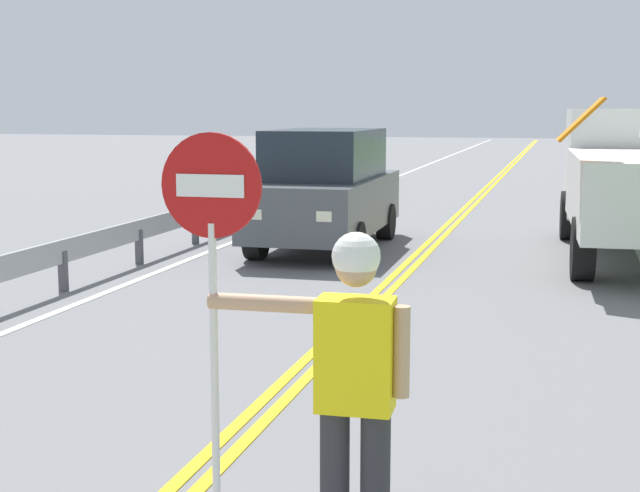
{
  "coord_description": "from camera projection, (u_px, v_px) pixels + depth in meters",
  "views": [
    {
      "loc": [
        2.31,
        0.04,
        2.45
      ],
      "look_at": [
        0.15,
        8.04,
        1.2
      ],
      "focal_mm": 51.07,
      "sensor_mm": 36.0,
      "label": 1
    }
  ],
  "objects": [
    {
      "name": "flagger_worker",
      "position": [
        353.0,
        379.0,
        4.77
      ],
      "size": [
        1.09,
        0.25,
        1.83
      ],
      "color": "#2D2D33",
      "rests_on": "ground"
    },
    {
      "name": "centerline_yellow_left",
      "position": [
        450.0,
        221.0,
        20.04
      ],
      "size": [
        0.11,
        110.0,
        0.01
      ],
      "primitive_type": "cube",
      "color": "yellow",
      "rests_on": "ground"
    },
    {
      "name": "guardrail_left_shoulder",
      "position": [
        218.0,
        209.0,
        17.71
      ],
      "size": [
        0.1,
        32.0,
        0.71
      ],
      "color": "#9EA0A3",
      "rests_on": "ground"
    },
    {
      "name": "edge_line_left",
      "position": [
        298.0,
        216.0,
        20.94
      ],
      "size": [
        0.12,
        110.0,
        0.01
      ],
      "primitive_type": "cube",
      "color": "silver",
      "rests_on": "ground"
    },
    {
      "name": "edge_line_right",
      "position": [
        626.0,
        227.0,
        19.09
      ],
      "size": [
        0.12,
        110.0,
        0.01
      ],
      "primitive_type": "cube",
      "color": "silver",
      "rests_on": "ground"
    },
    {
      "name": "stop_sign_paddle",
      "position": [
        212.0,
        250.0,
        4.84
      ],
      "size": [
        0.56,
        0.04,
        2.33
      ],
      "color": "silver",
      "rests_on": "ground"
    },
    {
      "name": "utility_bucket_truck",
      "position": [
        640.0,
        170.0,
        15.13
      ],
      "size": [
        2.67,
        6.89,
        6.2
      ],
      "color": "silver",
      "rests_on": "ground"
    },
    {
      "name": "centerline_yellow_right",
      "position": [
        459.0,
        221.0,
        19.99
      ],
      "size": [
        0.11,
        110.0,
        0.01
      ],
      "primitive_type": "cube",
      "color": "yellow",
      "rests_on": "ground"
    },
    {
      "name": "oncoming_suv_nearest",
      "position": [
        326.0,
        189.0,
        15.97
      ],
      "size": [
        1.96,
        4.63,
        2.1
      ],
      "color": "#4C5156",
      "rests_on": "ground"
    }
  ]
}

